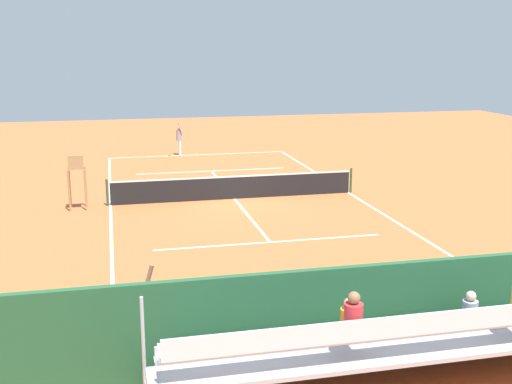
% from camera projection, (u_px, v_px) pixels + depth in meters
% --- Properties ---
extents(ground_plane, '(60.00, 60.00, 0.00)m').
position_uv_depth(ground_plane, '(234.00, 199.00, 26.23)').
color(ground_plane, '#BC6033').
extents(court_line_markings, '(10.10, 22.20, 0.01)m').
position_uv_depth(court_line_markings, '(234.00, 199.00, 26.26)').
color(court_line_markings, white).
rests_on(court_line_markings, ground).
extents(tennis_net, '(10.30, 0.10, 1.07)m').
position_uv_depth(tennis_net, '(234.00, 187.00, 26.12)').
color(tennis_net, black).
rests_on(tennis_net, ground).
extents(backdrop_wall, '(18.00, 0.16, 2.00)m').
position_uv_depth(backdrop_wall, '(368.00, 312.00, 12.71)').
color(backdrop_wall, '#235633').
rests_on(backdrop_wall, ground).
extents(bleacher_stand, '(9.06, 2.40, 2.48)m').
position_uv_depth(bleacher_stand, '(401.00, 346.00, 11.45)').
color(bleacher_stand, '#B2B2B7').
rests_on(bleacher_stand, ground).
extents(umpire_chair, '(0.67, 0.67, 2.14)m').
position_uv_depth(umpire_chair, '(77.00, 176.00, 24.27)').
color(umpire_chair, '#A88456').
rests_on(umpire_chair, ground).
extents(courtside_bench, '(1.80, 0.40, 0.93)m').
position_uv_depth(courtside_bench, '(477.00, 305.00, 14.15)').
color(courtside_bench, '#9E754C').
rests_on(courtside_bench, ground).
extents(equipment_bag, '(0.90, 0.36, 0.36)m').
position_uv_depth(equipment_bag, '(416.00, 330.00, 13.78)').
color(equipment_bag, black).
rests_on(equipment_bag, ground).
extents(tennis_player, '(0.40, 0.55, 1.93)m').
position_uv_depth(tennis_player, '(179.00, 138.00, 36.30)').
color(tennis_player, white).
rests_on(tennis_player, ground).
extents(tennis_racket, '(0.55, 0.46, 0.03)m').
position_uv_depth(tennis_racket, '(166.00, 156.00, 36.13)').
color(tennis_racket, black).
rests_on(tennis_racket, ground).
extents(tennis_ball_near, '(0.07, 0.07, 0.07)m').
position_uv_depth(tennis_ball_near, '(222.00, 162.00, 34.18)').
color(tennis_ball_near, '#CCDB33').
rests_on(tennis_ball_near, ground).
extents(tennis_ball_far, '(0.07, 0.07, 0.07)m').
position_uv_depth(tennis_ball_far, '(225.00, 158.00, 35.41)').
color(tennis_ball_far, '#CCDB33').
rests_on(tennis_ball_far, ground).
extents(line_judge, '(0.42, 0.55, 1.93)m').
position_uv_depth(line_judge, '(153.00, 312.00, 12.70)').
color(line_judge, '#232328').
rests_on(line_judge, ground).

